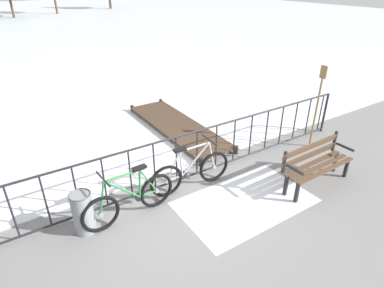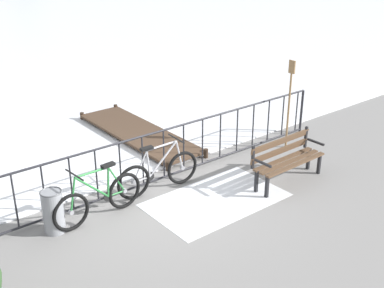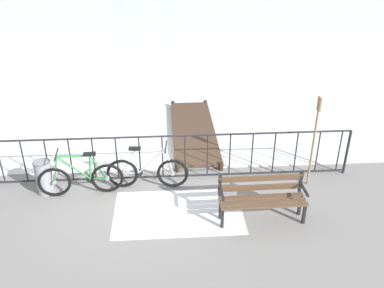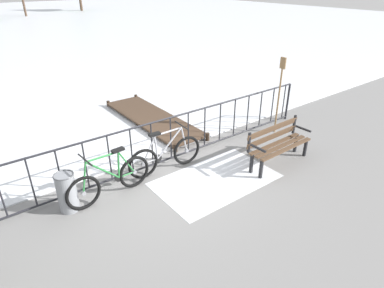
# 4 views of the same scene
# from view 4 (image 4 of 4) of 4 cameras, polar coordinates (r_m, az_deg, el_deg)

# --- Properties ---
(ground_plane) EXTENTS (160.00, 160.00, 0.00)m
(ground_plane) POSITION_cam_4_polar(r_m,az_deg,el_deg) (7.22, -6.76, -4.05)
(ground_plane) COLOR gray
(snow_patch) EXTENTS (2.47, 1.50, 0.01)m
(snow_patch) POSITION_cam_4_polar(r_m,az_deg,el_deg) (6.77, 4.13, -6.21)
(snow_patch) COLOR white
(snow_patch) RESTS_ON ground
(railing_fence) EXTENTS (9.06, 0.06, 1.07)m
(railing_fence) POSITION_cam_4_polar(r_m,az_deg,el_deg) (6.95, -7.00, -0.09)
(railing_fence) COLOR #232328
(railing_fence) RESTS_ON ground
(bicycle_near_railing) EXTENTS (1.71, 0.52, 0.97)m
(bicycle_near_railing) POSITION_cam_4_polar(r_m,az_deg,el_deg) (6.26, -14.08, -6.13)
(bicycle_near_railing) COLOR black
(bicycle_near_railing) RESTS_ON ground
(bicycle_second) EXTENTS (1.71, 0.52, 0.97)m
(bicycle_second) POSITION_cam_4_polar(r_m,az_deg,el_deg) (6.90, -4.64, -1.97)
(bicycle_second) COLOR black
(bicycle_second) RESTS_ON ground
(park_bench) EXTENTS (1.61, 0.50, 0.89)m
(park_bench) POSITION_cam_4_polar(r_m,az_deg,el_deg) (7.36, 14.69, 0.40)
(park_bench) COLOR brown
(park_bench) RESTS_ON ground
(trash_bin) EXTENTS (0.35, 0.35, 0.73)m
(trash_bin) POSITION_cam_4_polar(r_m,az_deg,el_deg) (6.16, -20.96, -7.81)
(trash_bin) COLOR gray
(trash_bin) RESTS_ON ground
(oar_upright) EXTENTS (0.04, 0.16, 1.98)m
(oar_upright) POSITION_cam_4_polar(r_m,az_deg,el_deg) (8.67, 15.01, 8.95)
(oar_upright) COLOR #937047
(oar_upright) RESTS_ON ground
(wooden_dock) EXTENTS (1.10, 3.84, 0.20)m
(wooden_dock) POSITION_cam_4_polar(r_m,az_deg,el_deg) (9.43, -6.94, 4.54)
(wooden_dock) COLOR #4C3828
(wooden_dock) RESTS_ON ground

